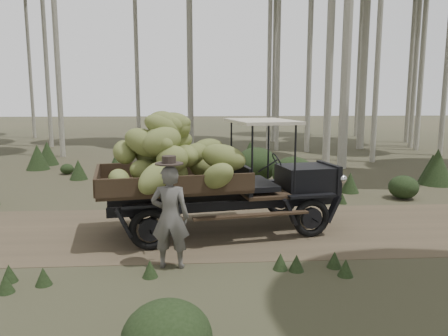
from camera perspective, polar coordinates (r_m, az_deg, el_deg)
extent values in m
plane|color=#473D2B|center=(10.11, -9.98, -8.19)|extent=(120.00, 120.00, 0.00)
cube|color=brown|center=(10.10, -9.98, -8.17)|extent=(70.00, 4.00, 0.01)
cube|color=black|center=(10.39, 10.49, -1.40)|extent=(1.28, 1.24, 0.61)
cube|color=black|center=(10.65, 13.49, -1.24)|extent=(0.30, 1.11, 0.69)
cube|color=black|center=(9.83, 2.20, -1.19)|extent=(0.36, 1.55, 0.61)
cube|color=#38281C|center=(9.55, -6.83, -2.25)|extent=(3.42, 2.52, 0.09)
cube|color=#38281C|center=(10.49, -7.53, -0.11)|extent=(3.08, 0.61, 0.36)
cube|color=#38281C|center=(8.54, -6.01, -2.24)|extent=(3.08, 0.61, 0.36)
cube|color=#38281C|center=(9.45, -16.26, -1.44)|extent=(0.42, 1.98, 0.36)
cube|color=beige|center=(9.83, 4.94, 6.10)|extent=(1.59, 2.09, 0.07)
cube|color=black|center=(10.25, -0.57, -3.81)|extent=(5.06, 1.00, 0.20)
cube|color=black|center=(9.45, 0.62, -4.93)|extent=(5.06, 1.00, 0.20)
torus|color=black|center=(11.25, 7.48, -4.10)|extent=(0.86, 0.30, 0.85)
torus|color=black|center=(9.67, 11.33, -6.43)|extent=(0.86, 0.30, 0.85)
torus|color=black|center=(10.52, -10.38, -5.11)|extent=(0.86, 0.30, 0.85)
torus|color=black|center=(8.81, -9.64, -7.94)|extent=(0.86, 0.30, 0.85)
sphere|color=beige|center=(11.12, 12.73, -0.48)|extent=(0.20, 0.20, 0.20)
sphere|color=beige|center=(10.25, 15.22, -1.40)|extent=(0.20, 0.20, 0.20)
ellipsoid|color=olive|center=(9.67, -7.87, -0.25)|extent=(0.88, 0.74, 0.61)
ellipsoid|color=olive|center=(9.07, -0.04, 1.37)|extent=(1.14, 0.80, 0.71)
ellipsoid|color=olive|center=(9.03, -8.09, 3.48)|extent=(1.09, 0.90, 0.76)
ellipsoid|color=olive|center=(9.36, -7.91, 5.63)|extent=(0.83, 0.59, 0.70)
ellipsoid|color=olive|center=(9.79, -2.39, 0.01)|extent=(1.12, 0.96, 0.82)
ellipsoid|color=olive|center=(9.65, -12.85, 2.02)|extent=(0.71, 0.90, 0.65)
ellipsoid|color=olive|center=(9.49, -6.71, 3.41)|extent=(1.05, 0.77, 0.56)
ellipsoid|color=olive|center=(9.50, -6.49, 5.35)|extent=(0.96, 0.87, 0.62)
ellipsoid|color=olive|center=(9.39, -10.00, -0.53)|extent=(1.04, 0.88, 0.74)
ellipsoid|color=olive|center=(9.24, -4.94, 1.58)|extent=(0.69, 0.88, 0.50)
ellipsoid|color=olive|center=(9.31, -10.33, 3.27)|extent=(1.16, 0.84, 0.84)
ellipsoid|color=olive|center=(9.25, -8.03, 5.49)|extent=(0.90, 0.48, 0.67)
ellipsoid|color=olive|center=(9.27, -6.66, -0.96)|extent=(1.03, 1.05, 0.81)
ellipsoid|color=olive|center=(10.14, -2.19, 2.45)|extent=(0.95, 0.73, 0.58)
ellipsoid|color=olive|center=(9.04, -8.44, 3.59)|extent=(0.89, 0.94, 0.63)
ellipsoid|color=olive|center=(9.42, -7.10, 5.60)|extent=(0.96, 0.60, 0.64)
ellipsoid|color=olive|center=(10.02, -9.10, 0.12)|extent=(0.85, 1.06, 0.51)
ellipsoid|color=olive|center=(9.78, -9.95, 1.78)|extent=(0.88, 0.99, 0.74)
ellipsoid|color=olive|center=(9.16, -8.87, 3.09)|extent=(0.48, 0.84, 0.48)
ellipsoid|color=olive|center=(9.36, -7.08, 5.17)|extent=(1.07, 0.54, 0.71)
ellipsoid|color=olive|center=(9.06, -13.57, -1.52)|extent=(0.62, 0.81, 0.47)
ellipsoid|color=olive|center=(9.59, -4.11, 1.74)|extent=(0.98, 0.87, 0.66)
ellipsoid|color=olive|center=(9.73, -8.26, 3.85)|extent=(0.98, 0.80, 0.67)
ellipsoid|color=olive|center=(9.38, -7.30, 5.52)|extent=(0.86, 0.76, 0.51)
ellipsoid|color=olive|center=(9.57, -9.76, -0.81)|extent=(0.51, 0.95, 0.60)
ellipsoid|color=olive|center=(8.91, -6.77, 1.18)|extent=(0.91, 0.82, 0.64)
ellipsoid|color=olive|center=(8.40, -8.99, -1.25)|extent=(1.00, 1.06, 0.84)
ellipsoid|color=olive|center=(8.59, -0.83, -1.06)|extent=(0.97, 0.97, 0.78)
imported|color=#54514D|center=(7.77, -7.05, -6.37)|extent=(0.72, 0.51, 1.85)
cylinder|color=#2F2621|center=(7.57, -7.19, 0.57)|extent=(0.54, 0.54, 0.02)
cylinder|color=#2F2621|center=(7.56, -7.20, 1.03)|extent=(0.27, 0.27, 0.15)
cylinder|color=#B2AD9E|center=(28.65, -11.52, 19.06)|extent=(0.25, 0.25, 15.94)
cylinder|color=#B2AD9E|center=(30.58, 6.72, 20.05)|extent=(0.25, 0.25, 17.52)
cylinder|color=#B2AD9E|center=(29.62, 24.88, 18.66)|extent=(0.32, 0.32, 16.52)
cylinder|color=#B2AD9E|center=(32.05, 23.63, 18.18)|extent=(0.29, 0.29, 16.77)
cylinder|color=#B2AD9E|center=(35.81, 17.59, 20.15)|extent=(0.27, 0.27, 20.04)
cylinder|color=#B2AD9E|center=(28.86, 24.23, 19.19)|extent=(0.27, 0.27, 16.74)
ellipsoid|color=#233319|center=(18.22, -19.82, -0.12)|extent=(0.51, 0.51, 0.41)
cone|color=#233319|center=(20.99, -3.08, 1.69)|extent=(0.44, 0.44, 0.49)
cone|color=#233319|center=(16.74, 26.07, 0.14)|extent=(1.13, 1.13, 1.26)
cone|color=#233319|center=(20.99, -22.08, 1.80)|extent=(0.95, 0.95, 1.06)
ellipsoid|color=#233319|center=(14.06, 22.40, -2.31)|extent=(0.87, 0.87, 0.70)
cone|color=#233319|center=(19.46, -7.76, 1.09)|extent=(0.48, 0.48, 0.54)
cone|color=#233319|center=(16.13, -13.93, 0.04)|extent=(0.90, 0.90, 1.00)
cone|color=#233319|center=(14.75, 13.67, -1.50)|extent=(0.57, 0.57, 0.64)
ellipsoid|color=#233319|center=(14.28, 9.03, -0.72)|extent=(1.37, 1.37, 1.10)
cone|color=#233319|center=(14.40, 16.15, -1.84)|extent=(0.58, 0.58, 0.65)
cone|color=#233319|center=(16.34, -1.89, 0.98)|extent=(1.18, 1.18, 1.31)
cone|color=#233319|center=(17.15, 25.54, -0.04)|extent=(0.91, 0.91, 1.01)
ellipsoid|color=#233319|center=(15.60, 4.27, 0.46)|extent=(1.53, 1.53, 1.23)
cone|color=#233319|center=(17.01, -9.78, 0.04)|extent=(0.58, 0.58, 0.64)
cone|color=#233319|center=(19.79, -23.18, 1.33)|extent=(0.96, 0.96, 1.06)
cone|color=#233319|center=(16.91, -18.49, -0.20)|extent=(0.66, 0.66, 0.74)
ellipsoid|color=#233319|center=(20.03, -9.54, 1.17)|extent=(0.57, 0.57, 0.45)
cone|color=#233319|center=(17.66, 3.42, 1.49)|extent=(1.12, 1.12, 1.24)
cone|color=#233319|center=(7.64, -9.65, -12.83)|extent=(0.27, 0.27, 0.30)
cone|color=#233319|center=(8.17, -26.27, -12.21)|extent=(0.27, 0.27, 0.30)
cone|color=#233319|center=(7.77, -26.65, -13.33)|extent=(0.27, 0.27, 0.30)
cone|color=#233319|center=(12.91, 15.21, -3.85)|extent=(0.27, 0.27, 0.30)
cone|color=#233319|center=(7.81, -22.53, -12.93)|extent=(0.27, 0.27, 0.30)
cone|color=#233319|center=(12.87, -14.23, -3.86)|extent=(0.27, 0.27, 0.30)
cone|color=#233319|center=(12.84, 11.02, -3.77)|extent=(0.27, 0.27, 0.30)
cone|color=#233319|center=(7.89, 9.44, -12.11)|extent=(0.27, 0.27, 0.30)
cone|color=#233319|center=(13.01, 14.14, -3.70)|extent=(0.27, 0.27, 0.30)
cone|color=#233319|center=(8.17, 14.22, -11.49)|extent=(0.27, 0.27, 0.30)
cone|color=#233319|center=(7.86, 15.59, -12.42)|extent=(0.27, 0.27, 0.30)
cone|color=#233319|center=(7.91, 7.38, -11.99)|extent=(0.27, 0.27, 0.30)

